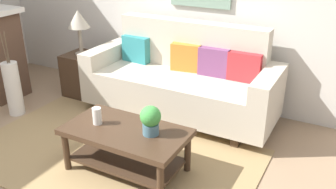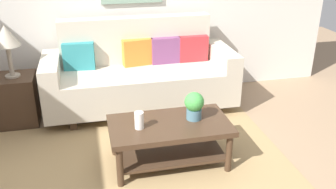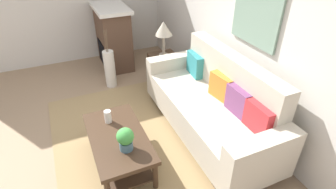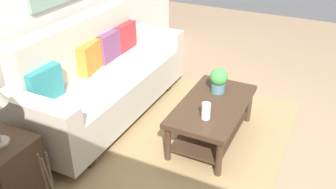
{
  "view_description": "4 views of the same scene",
  "coord_description": "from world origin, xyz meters",
  "px_view_note": "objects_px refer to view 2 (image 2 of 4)",
  "views": [
    {
      "loc": [
        1.95,
        -1.94,
        2.02
      ],
      "look_at": [
        0.34,
        1.06,
        0.51
      ],
      "focal_mm": 39.49,
      "sensor_mm": 36.0,
      "label": 1
    },
    {
      "loc": [
        -0.4,
        -2.53,
        2.05
      ],
      "look_at": [
        0.38,
        0.88,
        0.49
      ],
      "focal_mm": 39.96,
      "sensor_mm": 36.0,
      "label": 2
    },
    {
      "loc": [
        2.56,
        -0.01,
        2.41
      ],
      "look_at": [
        0.03,
        1.11,
        0.64
      ],
      "focal_mm": 28.62,
      "sensor_mm": 36.0,
      "label": 3
    },
    {
      "loc": [
        -2.63,
        -0.55,
        2.24
      ],
      "look_at": [
        0.1,
        0.78,
        0.52
      ],
      "focal_mm": 38.69,
      "sensor_mm": 36.0,
      "label": 4
    }
  ],
  "objects_px": {
    "couch": "(140,75)",
    "table_lamp": "(6,38)",
    "throw_pillow_orange": "(138,52)",
    "potted_plant_tabletop": "(194,105)",
    "side_table": "(17,100)",
    "throw_pillow_plum": "(166,50)",
    "tabletop_vase": "(139,120)",
    "throw_pillow_crimson": "(193,48)",
    "coffee_table": "(170,134)",
    "throw_pillow_teal": "(79,56)"
  },
  "relations": [
    {
      "from": "couch",
      "to": "table_lamp",
      "type": "relative_size",
      "value": 3.91
    },
    {
      "from": "throw_pillow_orange",
      "to": "potted_plant_tabletop",
      "type": "height_order",
      "value": "throw_pillow_orange"
    },
    {
      "from": "potted_plant_tabletop",
      "to": "side_table",
      "type": "height_order",
      "value": "potted_plant_tabletop"
    },
    {
      "from": "throw_pillow_plum",
      "to": "tabletop_vase",
      "type": "height_order",
      "value": "throw_pillow_plum"
    },
    {
      "from": "throw_pillow_crimson",
      "to": "coffee_table",
      "type": "height_order",
      "value": "throw_pillow_crimson"
    },
    {
      "from": "couch",
      "to": "coffee_table",
      "type": "distance_m",
      "value": 1.26
    },
    {
      "from": "throw_pillow_teal",
      "to": "tabletop_vase",
      "type": "distance_m",
      "value": 1.51
    },
    {
      "from": "coffee_table",
      "to": "side_table",
      "type": "bearing_deg",
      "value": 141.39
    },
    {
      "from": "couch",
      "to": "table_lamp",
      "type": "xyz_separation_m",
      "value": [
        -1.41,
        -0.07,
        0.56
      ]
    },
    {
      "from": "tabletop_vase",
      "to": "side_table",
      "type": "bearing_deg",
      "value": 134.71
    },
    {
      "from": "side_table",
      "to": "potted_plant_tabletop",
      "type": "bearing_deg",
      "value": -33.77
    },
    {
      "from": "throw_pillow_teal",
      "to": "side_table",
      "type": "height_order",
      "value": "throw_pillow_teal"
    },
    {
      "from": "throw_pillow_teal",
      "to": "side_table",
      "type": "relative_size",
      "value": 0.64
    },
    {
      "from": "throw_pillow_plum",
      "to": "throw_pillow_orange",
      "type": "bearing_deg",
      "value": 180.0
    },
    {
      "from": "coffee_table",
      "to": "potted_plant_tabletop",
      "type": "distance_m",
      "value": 0.35
    },
    {
      "from": "side_table",
      "to": "throw_pillow_orange",
      "type": "bearing_deg",
      "value": 7.79
    },
    {
      "from": "couch",
      "to": "table_lamp",
      "type": "distance_m",
      "value": 1.52
    },
    {
      "from": "throw_pillow_crimson",
      "to": "side_table",
      "type": "relative_size",
      "value": 0.64
    },
    {
      "from": "throw_pillow_teal",
      "to": "potted_plant_tabletop",
      "type": "xyz_separation_m",
      "value": [
        1.01,
        -1.35,
        -0.11
      ]
    },
    {
      "from": "couch",
      "to": "throw_pillow_plum",
      "type": "bearing_deg",
      "value": 19.9
    },
    {
      "from": "potted_plant_tabletop",
      "to": "table_lamp",
      "type": "relative_size",
      "value": 0.46
    },
    {
      "from": "table_lamp",
      "to": "throw_pillow_plum",
      "type": "bearing_deg",
      "value": 6.26
    },
    {
      "from": "throw_pillow_teal",
      "to": "potted_plant_tabletop",
      "type": "distance_m",
      "value": 1.69
    },
    {
      "from": "throw_pillow_orange",
      "to": "tabletop_vase",
      "type": "height_order",
      "value": "throw_pillow_orange"
    },
    {
      "from": "table_lamp",
      "to": "couch",
      "type": "bearing_deg",
      "value": 2.74
    },
    {
      "from": "throw_pillow_plum",
      "to": "couch",
      "type": "bearing_deg",
      "value": -160.1
    },
    {
      "from": "couch",
      "to": "tabletop_vase",
      "type": "height_order",
      "value": "couch"
    },
    {
      "from": "throw_pillow_orange",
      "to": "throw_pillow_crimson",
      "type": "bearing_deg",
      "value": 0.0
    },
    {
      "from": "throw_pillow_orange",
      "to": "throw_pillow_plum",
      "type": "relative_size",
      "value": 1.0
    },
    {
      "from": "throw_pillow_plum",
      "to": "coffee_table",
      "type": "bearing_deg",
      "value": -101.1
    },
    {
      "from": "throw_pillow_teal",
      "to": "throw_pillow_orange",
      "type": "xyz_separation_m",
      "value": [
        0.69,
        0.0,
        0.0
      ]
    },
    {
      "from": "throw_pillow_orange",
      "to": "throw_pillow_plum",
      "type": "distance_m",
      "value": 0.35
    },
    {
      "from": "throw_pillow_plum",
      "to": "throw_pillow_crimson",
      "type": "relative_size",
      "value": 1.0
    },
    {
      "from": "throw_pillow_teal",
      "to": "throw_pillow_crimson",
      "type": "height_order",
      "value": "same"
    },
    {
      "from": "coffee_table",
      "to": "throw_pillow_crimson",
      "type": "bearing_deg",
      "value": 65.9
    },
    {
      "from": "couch",
      "to": "potted_plant_tabletop",
      "type": "xyz_separation_m",
      "value": [
        0.31,
        -1.22,
        0.14
      ]
    },
    {
      "from": "table_lamp",
      "to": "throw_pillow_orange",
      "type": "bearing_deg",
      "value": 7.79
    },
    {
      "from": "throw_pillow_plum",
      "to": "throw_pillow_crimson",
      "type": "bearing_deg",
      "value": 0.0
    },
    {
      "from": "throw_pillow_plum",
      "to": "side_table",
      "type": "distance_m",
      "value": 1.82
    },
    {
      "from": "throw_pillow_crimson",
      "to": "table_lamp",
      "type": "distance_m",
      "value": 2.14
    },
    {
      "from": "coffee_table",
      "to": "tabletop_vase",
      "type": "relative_size",
      "value": 7.08
    },
    {
      "from": "throw_pillow_plum",
      "to": "throw_pillow_teal",
      "type": "bearing_deg",
      "value": 180.0
    },
    {
      "from": "couch",
      "to": "throw_pillow_teal",
      "type": "bearing_deg",
      "value": 169.74
    },
    {
      "from": "side_table",
      "to": "couch",
      "type": "bearing_deg",
      "value": 2.74
    },
    {
      "from": "couch",
      "to": "throw_pillow_orange",
      "type": "distance_m",
      "value": 0.28
    },
    {
      "from": "throw_pillow_crimson",
      "to": "tabletop_vase",
      "type": "relative_size",
      "value": 2.32
    },
    {
      "from": "coffee_table",
      "to": "side_table",
      "type": "xyz_separation_m",
      "value": [
        -1.49,
        1.19,
        -0.03
      ]
    },
    {
      "from": "tabletop_vase",
      "to": "throw_pillow_orange",
      "type": "bearing_deg",
      "value": 81.75
    },
    {
      "from": "throw_pillow_orange",
      "to": "potted_plant_tabletop",
      "type": "distance_m",
      "value": 1.39
    },
    {
      "from": "couch",
      "to": "side_table",
      "type": "height_order",
      "value": "couch"
    }
  ]
}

